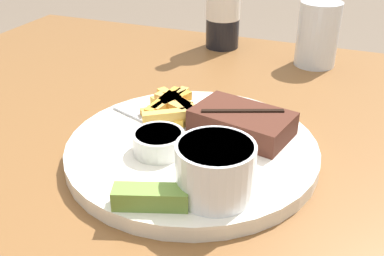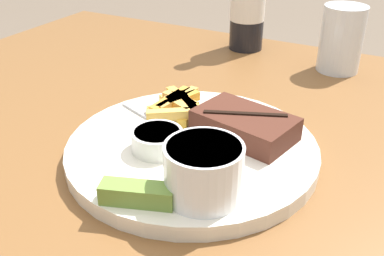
{
  "view_description": "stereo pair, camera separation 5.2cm",
  "coord_description": "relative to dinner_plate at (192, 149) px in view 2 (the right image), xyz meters",
  "views": [
    {
      "loc": [
        0.17,
        -0.42,
        1.05
      ],
      "look_at": [
        0.0,
        0.0,
        0.8
      ],
      "focal_mm": 42.0,
      "sensor_mm": 36.0,
      "label": 1
    },
    {
      "loc": [
        0.21,
        -0.4,
        1.05
      ],
      "look_at": [
        0.0,
        0.0,
        0.8
      ],
      "focal_mm": 42.0,
      "sensor_mm": 36.0,
      "label": 2
    }
  ],
  "objects": [
    {
      "name": "coleslaw_cup",
      "position": [
        0.06,
        -0.08,
        0.04
      ],
      "size": [
        0.08,
        0.08,
        0.06
      ],
      "color": "white",
      "rests_on": "dinner_plate"
    },
    {
      "name": "pickle_spear",
      "position": [
        0.01,
        -0.12,
        0.02
      ],
      "size": [
        0.07,
        0.04,
        0.02
      ],
      "color": "olive",
      "rests_on": "dinner_plate"
    },
    {
      "name": "fries_pile",
      "position": [
        -0.05,
        0.06,
        0.02
      ],
      "size": [
        0.1,
        0.1,
        0.02
      ],
      "color": "gold",
      "rests_on": "dinner_plate"
    },
    {
      "name": "steak_portion",
      "position": [
        0.05,
        0.05,
        0.02
      ],
      "size": [
        0.13,
        0.09,
        0.03
      ],
      "color": "#472319",
      "rests_on": "dinner_plate"
    },
    {
      "name": "dipping_sauce_cup",
      "position": [
        -0.03,
        -0.03,
        0.02
      ],
      "size": [
        0.06,
        0.06,
        0.02
      ],
      "color": "silver",
      "rests_on": "dinner_plate"
    },
    {
      "name": "dining_table",
      "position": [
        0.0,
        0.0,
        -0.1
      ],
      "size": [
        1.13,
        0.94,
        0.76
      ],
      "color": "brown",
      "rests_on": "ground_plane"
    },
    {
      "name": "fork_utensil",
      "position": [
        -0.07,
        0.03,
        0.01
      ],
      "size": [
        0.13,
        0.06,
        0.0
      ],
      "rotation": [
        0.0,
        0.0,
        5.92
      ],
      "color": "#B7B7BC",
      "rests_on": "dinner_plate"
    },
    {
      "name": "beer_bottle",
      "position": [
        -0.09,
        0.4,
        0.08
      ],
      "size": [
        0.07,
        0.07,
        0.25
      ],
      "color": "black",
      "rests_on": "dining_table"
    },
    {
      "name": "drinking_glass",
      "position": [
        0.09,
        0.36,
        0.05
      ],
      "size": [
        0.07,
        0.07,
        0.11
      ],
      "color": "silver",
      "rests_on": "dining_table"
    },
    {
      "name": "dinner_plate",
      "position": [
        0.0,
        0.0,
        0.0
      ],
      "size": [
        0.3,
        0.3,
        0.02
      ],
      "color": "silver",
      "rests_on": "dining_table"
    }
  ]
}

